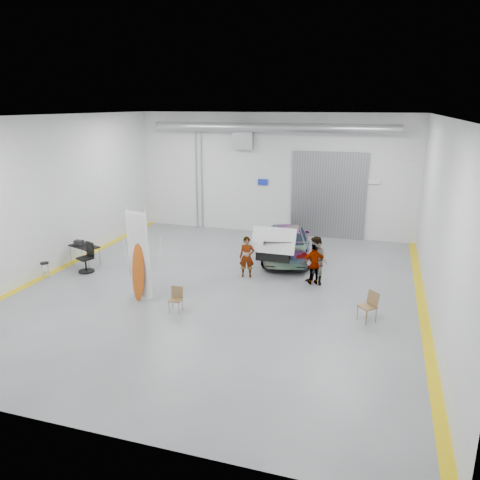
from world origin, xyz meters
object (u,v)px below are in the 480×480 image
(sedan_car, at_px, (286,241))
(folding_chair_far, at_px, (367,312))
(person_b, at_px, (316,261))
(work_table, at_px, (83,246))
(person_a, at_px, (247,257))
(shop_stool, at_px, (45,271))
(office_chair, at_px, (87,259))
(person_c, at_px, (314,264))
(folding_chair_near, at_px, (176,304))
(surfboard_display, at_px, (140,263))

(sedan_car, relative_size, folding_chair_far, 5.30)
(person_b, xyz_separation_m, work_table, (-9.44, -0.63, -0.09))
(person_a, bearing_deg, shop_stool, -174.07)
(office_chair, bearing_deg, person_c, 31.63)
(person_b, height_order, person_c, person_b)
(person_a, relative_size, person_c, 1.01)
(folding_chair_near, bearing_deg, shop_stool, 163.45)
(person_a, relative_size, surfboard_display, 0.49)
(sedan_car, xyz_separation_m, person_c, (1.63, -2.80, 0.06))
(surfboard_display, xyz_separation_m, folding_chair_far, (7.31, 0.60, -1.02))
(sedan_car, height_order, work_table, sedan_car)
(folding_chair_far, bearing_deg, folding_chair_near, -123.06)
(sedan_car, bearing_deg, surfboard_display, 47.00)
(sedan_car, distance_m, person_a, 2.95)
(person_b, height_order, work_table, person_b)
(sedan_car, relative_size, person_a, 3.16)
(office_chair, bearing_deg, work_table, 155.21)
(person_c, height_order, work_table, person_c)
(person_c, xyz_separation_m, surfboard_display, (-5.30, -3.21, 0.53))
(folding_chair_near, xyz_separation_m, shop_stool, (-5.95, 1.24, 0.07))
(person_c, relative_size, work_table, 1.09)
(folding_chair_near, relative_size, folding_chair_far, 0.86)
(person_b, xyz_separation_m, shop_stool, (-9.85, -2.47, -0.58))
(sedan_car, height_order, person_a, person_a)
(office_chair, bearing_deg, person_a, 35.08)
(shop_stool, bearing_deg, folding_chair_near, -11.79)
(person_c, xyz_separation_m, work_table, (-9.37, -0.63, 0.03))
(person_a, relative_size, office_chair, 1.36)
(person_c, xyz_separation_m, folding_chair_far, (2.00, -2.62, -0.49))
(person_a, distance_m, person_b, 2.63)
(person_a, xyz_separation_m, shop_stool, (-7.21, -2.47, -0.47))
(person_c, bearing_deg, work_table, -17.86)
(person_b, bearing_deg, work_table, -148.91)
(person_a, height_order, office_chair, person_a)
(sedan_car, distance_m, shop_stool, 9.71)
(person_c, distance_m, surfboard_display, 6.22)
(shop_stool, height_order, office_chair, office_chair)
(person_c, distance_m, shop_stool, 10.10)
(person_a, distance_m, surfboard_display, 4.25)
(person_a, distance_m, folding_chair_near, 3.96)
(sedan_car, relative_size, shop_stool, 7.72)
(person_b, relative_size, folding_chair_near, 2.22)
(shop_stool, bearing_deg, sedan_car, 32.93)
(person_b, relative_size, office_chair, 1.55)
(sedan_car, distance_m, surfboard_display, 7.07)
(person_a, xyz_separation_m, work_table, (-6.80, -0.63, 0.02))
(person_c, bearing_deg, folding_chair_far, 105.69)
(shop_stool, bearing_deg, surfboard_display, -9.41)
(person_c, bearing_deg, sedan_car, -81.50)
(sedan_car, bearing_deg, person_b, 109.63)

